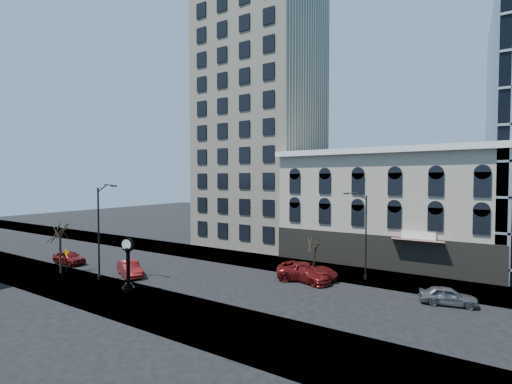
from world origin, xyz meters
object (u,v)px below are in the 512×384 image
Objects in this scene: street_lamp_near at (104,206)px; warning_sign at (66,256)px; street_clock at (128,266)px; car_near_a at (69,257)px; car_near_b at (130,268)px.

street_lamp_near is 3.92× the size of warning_sign.
street_clock is 10.16m from warning_sign.
street_lamp_near is 11.11m from car_near_a.
warning_sign is (-5.78, -0.19, -5.15)m from street_lamp_near.
street_clock is 6.44m from street_lamp_near.
car_near_a is (-3.29, 2.17, -0.96)m from warning_sign.
street_lamp_near is at bearing -101.83° from car_near_a.
street_lamp_near is 6.56m from car_near_b.
street_clock reaches higher than car_near_a.
warning_sign is at bearing 156.42° from street_clock.
street_clock is 1.02× the size of car_near_b.
warning_sign is 0.53× the size of car_near_a.
street_clock is at bearing -104.77° from car_near_b.
car_near_b is (6.26, 2.55, -0.96)m from warning_sign.
warning_sign is at bearing -122.90° from car_near_a.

